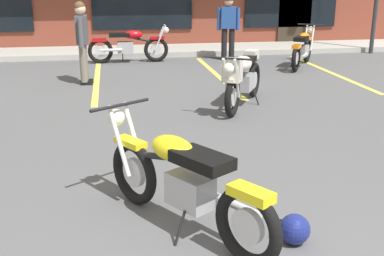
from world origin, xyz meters
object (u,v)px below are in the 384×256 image
at_px(motorcycle_blue_standard, 243,77).
at_px(helmet_on_pavement, 295,229).
at_px(motorcycle_foreground_classic, 182,180).
at_px(person_in_shorts_foreground, 228,24).
at_px(motorcycle_black_cruiser, 303,48).
at_px(person_in_black_shirt, 82,38).
at_px(motorcycle_silver_naked, 129,45).

height_order(motorcycle_blue_standard, helmet_on_pavement, motorcycle_blue_standard).
height_order(motorcycle_foreground_classic, motorcycle_blue_standard, same).
relative_size(motorcycle_blue_standard, person_in_shorts_foreground, 1.13).
distance_m(motorcycle_black_cruiser, helmet_on_pavement, 8.52).
bearing_deg(person_in_black_shirt, motorcycle_foreground_classic, -80.06).
relative_size(motorcycle_blue_standard, person_in_black_shirt, 1.13).
relative_size(motorcycle_silver_naked, motorcycle_blue_standard, 1.12).
bearing_deg(person_in_shorts_foreground, motorcycle_foreground_classic, -106.26).
relative_size(motorcycle_foreground_classic, person_in_black_shirt, 1.10).
bearing_deg(helmet_on_pavement, person_in_black_shirt, 106.49).
xyz_separation_m(person_in_shorts_foreground, helmet_on_pavement, (-1.68, -9.17, -0.82)).
xyz_separation_m(motorcycle_blue_standard, person_in_shorts_foreground, (0.94, 4.85, 0.42)).
relative_size(motorcycle_silver_naked, person_in_shorts_foreground, 1.26).
distance_m(motorcycle_foreground_classic, motorcycle_blue_standard, 4.23).
xyz_separation_m(motorcycle_silver_naked, motorcycle_blue_standard, (1.68, -4.88, 0.07)).
height_order(person_in_black_shirt, helmet_on_pavement, person_in_black_shirt).
xyz_separation_m(motorcycle_black_cruiser, helmet_on_pavement, (-3.25, -7.86, -0.33)).
relative_size(motorcycle_silver_naked, person_in_black_shirt, 1.26).
xyz_separation_m(motorcycle_black_cruiser, person_in_shorts_foreground, (-1.58, 1.30, 0.49)).
xyz_separation_m(motorcycle_silver_naked, person_in_black_shirt, (-1.04, -2.49, 0.49)).
xyz_separation_m(motorcycle_black_cruiser, person_in_black_shirt, (-5.24, -1.16, 0.49)).
xyz_separation_m(motorcycle_black_cruiser, motorcycle_blue_standard, (-2.52, -3.55, 0.07)).
relative_size(motorcycle_foreground_classic, helmet_on_pavement, 7.09).
bearing_deg(motorcycle_black_cruiser, helmet_on_pavement, -112.47).
height_order(motorcycle_black_cruiser, person_in_black_shirt, person_in_black_shirt).
height_order(motorcycle_foreground_classic, helmet_on_pavement, motorcycle_foreground_classic).
relative_size(person_in_shorts_foreground, helmet_on_pavement, 6.44).
relative_size(motorcycle_foreground_classic, motorcycle_black_cruiser, 1.00).
xyz_separation_m(motorcycle_foreground_classic, person_in_shorts_foreground, (2.56, 8.77, 0.49)).
distance_m(person_in_black_shirt, person_in_shorts_foreground, 4.41).
bearing_deg(motorcycle_silver_naked, helmet_on_pavement, -84.14).
relative_size(person_in_black_shirt, person_in_shorts_foreground, 1.00).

